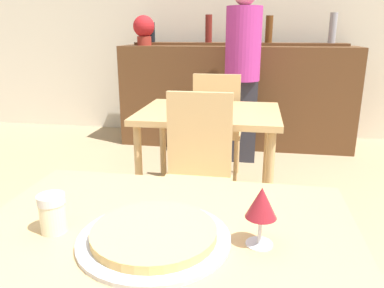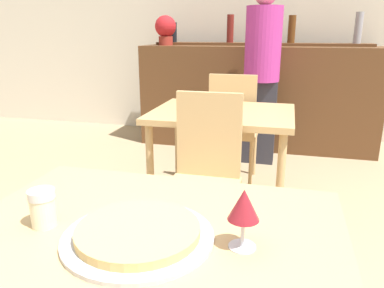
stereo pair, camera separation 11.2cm
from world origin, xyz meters
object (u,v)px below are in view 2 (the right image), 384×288
Objects in this scene: person_standing at (262,69)px; wine_glass at (244,207)px; cheese_shaker at (43,208)px; chair_far_side_back at (233,123)px; pizza_tray at (139,233)px; potted_plant at (166,29)px; chair_far_side_front at (205,168)px.

person_standing is 10.81× the size of wine_glass.
wine_glass is at bearing 2.95° from cheese_shaker.
chair_far_side_back is 0.56× the size of person_standing.
pizza_tray is 3.61m from potted_plant.
chair_far_side_front is at bearing 93.52° from pizza_tray.
potted_plant is at bearing 102.51° from cheese_shaker.
potted_plant is at bearing 113.12° from chair_far_side_front.
chair_far_side_back reaches higher than wine_glass.
potted_plant reaches higher than pizza_tray.
chair_far_side_front is 2.59m from potted_plant.
person_standing is at bearing 84.47° from chair_far_side_front.
chair_far_side_front is 1.10m from chair_far_side_back.
potted_plant is (-1.14, 0.53, 0.38)m from person_standing.
pizza_tray is 2.89m from person_standing.
person_standing reaches higher than chair_far_side_front.
cheese_shaker is at bearing 84.60° from chair_far_side_back.
wine_glass is at bearing -68.85° from potted_plant.
chair_far_side_back is at bearing -104.67° from person_standing.
person_standing is 5.24× the size of potted_plant.
pizza_tray is (0.07, -1.14, 0.24)m from chair_far_side_front.
cheese_shaker is at bearing -177.05° from wine_glass.
cheese_shaker is 2.91m from person_standing.
chair_far_side_back is (0.00, 1.10, 0.00)m from chair_far_side_front.
cheese_shaker is (-0.28, -0.00, 0.04)m from pizza_tray.
cheese_shaker is at bearing -100.49° from chair_far_side_front.
person_standing is (0.10, 2.88, 0.16)m from pizza_tray.
chair_far_side_front is 2.40× the size of pizza_tray.
wine_glass is (0.55, 0.03, 0.06)m from cheese_shaker.
wine_glass is at bearing 5.36° from pizza_tray.
wine_glass is at bearing -73.04° from chair_far_side_front.
cheese_shaker is 0.06× the size of person_standing.
cheese_shaker is at bearing -179.37° from pizza_tray.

